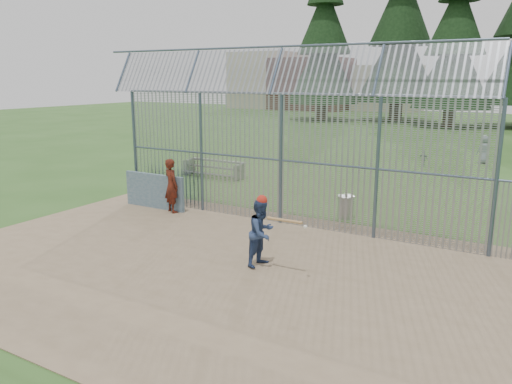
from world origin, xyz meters
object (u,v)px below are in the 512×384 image
Objects in this scene: batter at (262,233)px; onlooker at (171,186)px; bleacher at (214,168)px; dugout_wall at (155,191)px; trash_can at (346,207)px.

batter is 0.90× the size of onlooker.
batter is 11.27m from bleacher.
dugout_wall is 0.83× the size of bleacher.
onlooker reaches higher than dugout_wall.
onlooker reaches higher than trash_can.
trash_can is at bearing 19.34° from dugout_wall.
batter reaches higher than dugout_wall.
onlooker is 6.27m from bleacher.
batter is 5.72m from onlooker.
batter is at bearing -25.79° from dugout_wall.
dugout_wall reaches higher than trash_can.
bleacher is at bearing 155.48° from trash_can.
onlooker is at bearing -8.28° from dugout_wall.
onlooker reaches higher than bleacher.
onlooker is at bearing -67.93° from bleacher.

